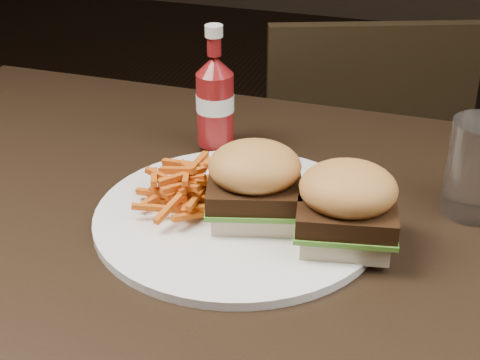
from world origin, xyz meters
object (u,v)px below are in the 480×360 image
(dining_table, at_px, (251,250))
(plate, at_px, (237,217))
(ketchup_bottle, at_px, (215,109))
(chair_far, at_px, (343,188))
(tumbler, at_px, (480,170))

(dining_table, bearing_deg, plate, 135.61)
(plate, distance_m, ketchup_bottle, 0.20)
(dining_table, distance_m, chair_far, 0.77)
(dining_table, distance_m, ketchup_bottle, 0.24)
(plate, xyz_separation_m, tumbler, (0.26, 0.11, 0.05))
(dining_table, xyz_separation_m, chair_far, (-0.01, 0.71, -0.30))
(plate, bearing_deg, ketchup_bottle, 117.38)
(dining_table, relative_size, tumbler, 9.85)
(dining_table, distance_m, tumbler, 0.28)
(dining_table, distance_m, plate, 0.04)
(tumbler, bearing_deg, chair_far, 113.52)
(ketchup_bottle, height_order, tumbler, tumbler)
(chair_far, relative_size, plate, 1.16)
(dining_table, height_order, plate, plate)
(chair_far, height_order, plate, plate)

